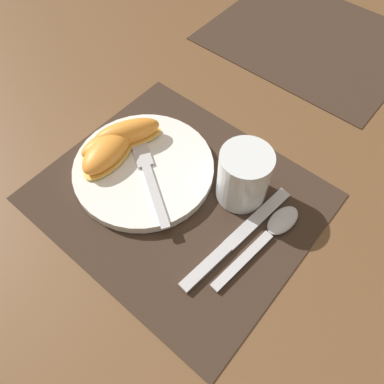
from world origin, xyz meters
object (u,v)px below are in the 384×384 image
(fork, at_px, (147,170))
(citrus_wedge_0, at_px, (127,134))
(citrus_wedge_2, at_px, (108,150))
(plate, at_px, (142,170))
(spoon, at_px, (272,231))
(knife, at_px, (235,239))
(citrus_wedge_1, at_px, (117,139))
(juice_glass, at_px, (243,178))

(fork, distance_m, citrus_wedge_0, 0.07)
(citrus_wedge_0, relative_size, citrus_wedge_2, 0.98)
(plate, height_order, citrus_wedge_2, citrus_wedge_2)
(spoon, height_order, citrus_wedge_2, citrus_wedge_2)
(spoon, distance_m, fork, 0.22)
(plate, height_order, knife, plate)
(spoon, bearing_deg, citrus_wedge_1, -172.74)
(plate, distance_m, citrus_wedge_0, 0.07)
(plate, relative_size, spoon, 1.26)
(juice_glass, distance_m, spoon, 0.09)
(plate, height_order, citrus_wedge_1, citrus_wedge_1)
(citrus_wedge_0, bearing_deg, plate, -25.21)
(juice_glass, xyz_separation_m, citrus_wedge_2, (-0.20, -0.09, -0.01))
(fork, bearing_deg, citrus_wedge_2, -165.63)
(plate, relative_size, citrus_wedge_0, 1.90)
(citrus_wedge_1, xyz_separation_m, citrus_wedge_2, (0.01, -0.03, 0.00))
(spoon, height_order, citrus_wedge_1, citrus_wedge_1)
(knife, xyz_separation_m, citrus_wedge_2, (-0.25, -0.02, 0.03))
(spoon, distance_m, citrus_wedge_2, 0.29)
(juice_glass, height_order, knife, juice_glass)
(citrus_wedge_0, distance_m, citrus_wedge_2, 0.04)
(knife, relative_size, fork, 1.32)
(knife, xyz_separation_m, citrus_wedge_1, (-0.25, 0.01, 0.03))
(citrus_wedge_0, bearing_deg, juice_glass, 12.64)
(plate, height_order, juice_glass, juice_glass)
(citrus_wedge_1, bearing_deg, citrus_wedge_0, 65.41)
(citrus_wedge_1, bearing_deg, fork, -6.40)
(knife, bearing_deg, plate, 179.76)
(spoon, bearing_deg, juice_glass, 161.19)
(plate, xyz_separation_m, juice_glass, (0.15, 0.07, 0.03))
(juice_glass, bearing_deg, citrus_wedge_2, -156.31)
(fork, bearing_deg, plate, -179.23)
(knife, height_order, spoon, spoon)
(spoon, xyz_separation_m, citrus_wedge_2, (-0.28, -0.06, 0.03))
(fork, bearing_deg, citrus_wedge_0, 159.11)
(juice_glass, height_order, fork, juice_glass)
(spoon, bearing_deg, knife, -126.58)
(citrus_wedge_2, bearing_deg, knife, 3.86)
(juice_glass, relative_size, citrus_wedge_1, 0.67)
(citrus_wedge_0, bearing_deg, citrus_wedge_2, -90.46)
(knife, distance_m, citrus_wedge_0, 0.25)
(spoon, relative_size, citrus_wedge_2, 1.47)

